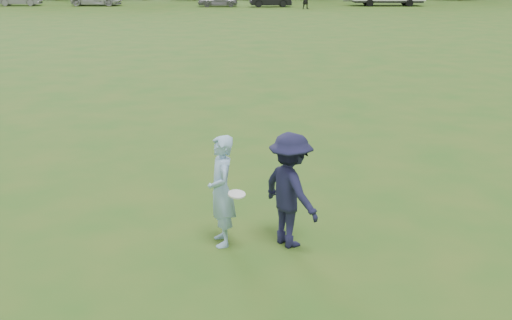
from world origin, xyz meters
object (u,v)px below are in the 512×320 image
at_px(player_far_d, 306,0).
at_px(car_f, 271,0).
at_px(thrower, 221,191).
at_px(defender, 290,190).
at_px(car_e, 218,0).

bearing_deg(player_far_d, car_f, 123.47).
xyz_separation_m(thrower, player_far_d, (5.60, 55.51, 0.04)).
height_order(thrower, defender, defender).
xyz_separation_m(thrower, car_e, (-3.78, 59.15, -0.16)).
bearing_deg(car_e, defender, -179.45).
xyz_separation_m(player_far_d, car_f, (-3.58, 3.33, -0.20)).
distance_m(player_far_d, car_e, 10.07).
xyz_separation_m(defender, car_e, (-4.87, 59.17, -0.19)).
relative_size(thrower, car_e, 0.41).
relative_size(thrower, player_far_d, 0.96).
xyz_separation_m(car_e, car_f, (5.80, -0.30, 0.01)).
bearing_deg(car_e, car_f, -97.12).
distance_m(defender, player_far_d, 55.72).
distance_m(defender, car_f, 58.88).
height_order(player_far_d, car_e, player_far_d).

